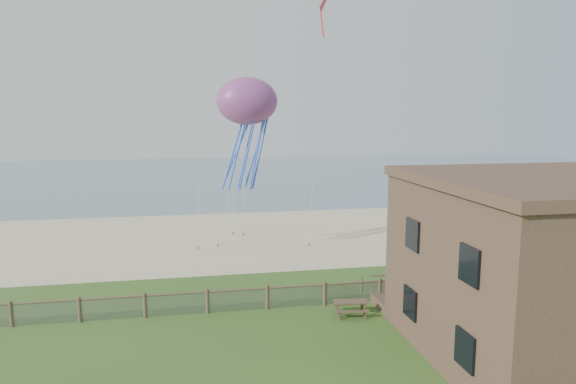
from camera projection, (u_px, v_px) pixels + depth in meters
ground at (289, 365)px, 20.22m from camera, size 160.00×160.00×0.00m
sand_beach at (239, 236)px, 41.60m from camera, size 72.00×20.00×0.02m
ocean at (214, 175)px, 84.36m from camera, size 160.00×68.00×0.02m
chainlink_fence at (267, 299)px, 25.97m from camera, size 36.20×0.20×1.25m
motel_deck at (510, 295)px, 27.42m from camera, size 15.00×2.00×0.50m
picnic_table at (351, 309)px, 25.11m from camera, size 1.77×1.43×0.69m
octopus_kite at (248, 132)px, 34.44m from camera, size 3.91×2.83×7.86m
kite_red at (324, 12)px, 32.15m from camera, size 1.98×1.69×2.53m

